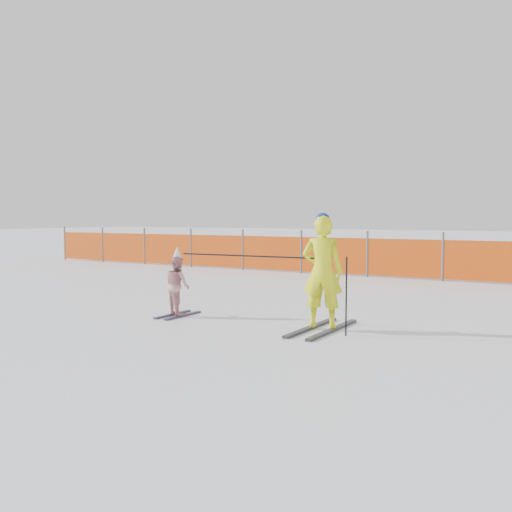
% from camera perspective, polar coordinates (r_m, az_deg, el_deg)
% --- Properties ---
extents(ground, '(120.00, 120.00, 0.00)m').
position_cam_1_polar(ground, '(8.98, -1.65, -6.57)').
color(ground, white).
rests_on(ground, ground).
extents(adult, '(0.66, 1.65, 1.70)m').
position_cam_1_polar(adult, '(8.27, 6.66, -1.62)').
color(adult, black).
rests_on(adult, ground).
extents(child, '(0.58, 0.90, 1.15)m').
position_cam_1_polar(child, '(9.49, -7.86, -2.83)').
color(child, black).
rests_on(child, ground).
extents(ski_poles, '(2.87, 0.22, 1.09)m').
position_cam_1_polar(ski_poles, '(8.48, 1.94, -1.20)').
color(ski_poles, black).
rests_on(ski_poles, ground).
extents(safety_fence, '(15.92, 0.06, 1.25)m').
position_cam_1_polar(safety_fence, '(17.60, -1.69, 0.44)').
color(safety_fence, '#595960').
rests_on(safety_fence, ground).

